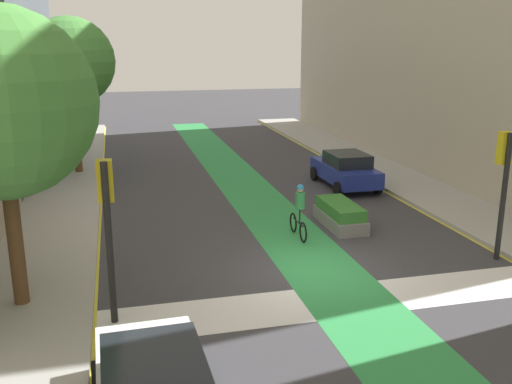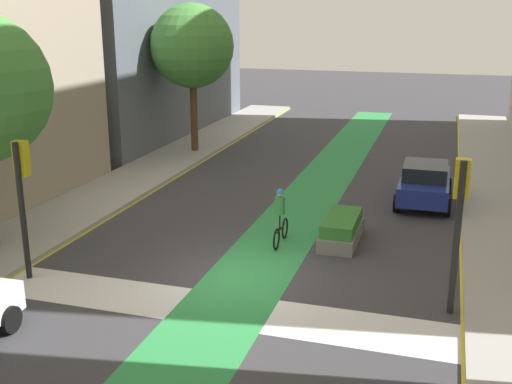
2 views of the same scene
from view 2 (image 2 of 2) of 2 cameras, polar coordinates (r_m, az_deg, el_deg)
ground_plane at (r=17.68m, az=-1.67°, el=-7.67°), size 120.00×120.00×0.00m
bike_lane_paint at (r=17.59m, az=-0.76°, el=-7.77°), size 2.40×60.00×0.01m
crosswalk_band at (r=15.98m, az=-3.99°, el=-10.43°), size 12.00×1.80×0.01m
sidewalk_left at (r=21.11m, az=-21.41°, el=-4.54°), size 3.00×60.00×0.15m
curb_stripe_left at (r=20.27m, az=-18.03°, el=-5.27°), size 0.16×60.00×0.01m
curb_stripe_right at (r=16.91m, az=18.28°, el=-9.69°), size 0.16×60.00×0.01m
traffic_signal_near_right at (r=15.57m, az=17.97°, el=-1.24°), size 0.35×0.52×3.83m
traffic_signal_near_left at (r=17.92m, az=-20.42°, el=0.78°), size 0.35×0.52×3.83m
car_blue_right_far at (r=24.80m, az=15.02°, el=0.84°), size 2.02×4.20×1.57m
cyclist_in_lane at (r=19.64m, az=2.22°, el=-2.14°), size 0.32×1.73×1.86m
street_tree_far at (r=31.92m, az=-5.81°, el=12.99°), size 4.13×4.13×7.31m
median_planter at (r=20.25m, az=7.75°, el=-3.39°), size 1.10×2.63×0.85m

